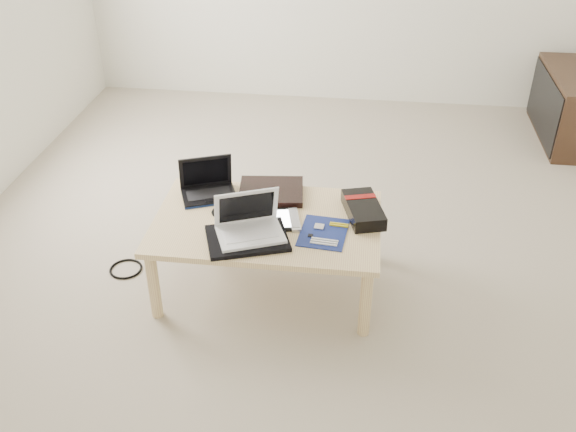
# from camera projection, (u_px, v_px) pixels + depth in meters

# --- Properties ---
(ground) EXTENTS (4.00, 4.00, 0.00)m
(ground) POSITION_uv_depth(u_px,v_px,m) (309.00, 228.00, 3.77)
(ground) COLOR #B1A18F
(ground) RESTS_ON ground
(coffee_table) EXTENTS (1.10, 0.70, 0.40)m
(coffee_table) POSITION_uv_depth(u_px,v_px,m) (267.00, 228.00, 3.14)
(coffee_table) COLOR #E3CB89
(coffee_table) RESTS_ON ground
(media_cabinet) EXTENTS (0.41, 0.90, 0.50)m
(media_cabinet) POSITION_uv_depth(u_px,v_px,m) (572.00, 107.00, 4.66)
(media_cabinet) COLOR #3C2918
(media_cabinet) RESTS_ON ground
(book) EXTENTS (0.35, 0.31, 0.03)m
(book) POSITION_uv_depth(u_px,v_px,m) (271.00, 191.00, 3.32)
(book) COLOR black
(book) RESTS_ON coffee_table
(netbook) EXTENTS (0.32, 0.28, 0.20)m
(netbook) POSITION_uv_depth(u_px,v_px,m) (208.00, 187.00, 3.30)
(netbook) COLOR black
(netbook) RESTS_ON coffee_table
(tablet) EXTENTS (0.29, 0.25, 0.01)m
(tablet) POSITION_uv_depth(u_px,v_px,m) (272.00, 220.00, 3.11)
(tablet) COLOR black
(tablet) RESTS_ON coffee_table
(remote) EXTENTS (0.09, 0.20, 0.02)m
(remote) POSITION_uv_depth(u_px,v_px,m) (295.00, 220.00, 3.10)
(remote) COLOR #ADACB1
(remote) RESTS_ON coffee_table
(neoprene_sleeve) EXTENTS (0.44, 0.37, 0.02)m
(neoprene_sleeve) POSITION_uv_depth(u_px,v_px,m) (247.00, 238.00, 2.97)
(neoprene_sleeve) COLOR black
(neoprene_sleeve) RESTS_ON coffee_table
(white_laptop) EXTENTS (0.36, 0.31, 0.21)m
(white_laptop) POSITION_uv_depth(u_px,v_px,m) (249.00, 225.00, 2.97)
(white_laptop) COLOR white
(white_laptop) RESTS_ON neoprene_sleeve
(motherboard) EXTENTS (0.24, 0.29, 0.01)m
(motherboard) POSITION_uv_depth(u_px,v_px,m) (324.00, 233.00, 3.02)
(motherboard) COLOR #0D1B53
(motherboard) RESTS_ON coffee_table
(gpu_box) EXTENTS (0.23, 0.34, 0.07)m
(gpu_box) POSITION_uv_depth(u_px,v_px,m) (363.00, 210.00, 3.14)
(gpu_box) COLOR black
(gpu_box) RESTS_ON coffee_table
(cable_coil) EXTENTS (0.13, 0.13, 0.01)m
(cable_coil) POSITION_uv_depth(u_px,v_px,m) (223.00, 212.00, 3.17)
(cable_coil) COLOR black
(cable_coil) RESTS_ON coffee_table
(floor_cable_coil) EXTENTS (0.19, 0.19, 0.01)m
(floor_cable_coil) POSITION_uv_depth(u_px,v_px,m) (126.00, 269.00, 3.43)
(floor_cable_coil) COLOR black
(floor_cable_coil) RESTS_ON ground
(floor_cable_trail) EXTENTS (0.13, 0.33, 0.01)m
(floor_cable_trail) POSITION_uv_depth(u_px,v_px,m) (154.00, 262.00, 3.49)
(floor_cable_trail) COLOR black
(floor_cable_trail) RESTS_ON ground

